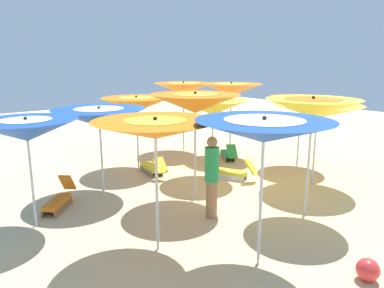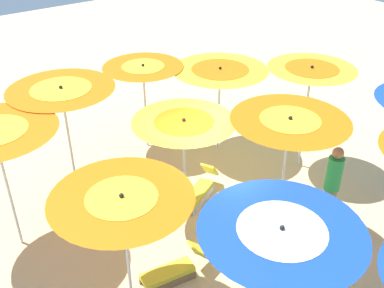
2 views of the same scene
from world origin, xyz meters
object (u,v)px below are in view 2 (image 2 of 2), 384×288
Objects in this scene: beach_umbrella_3 at (280,241)px; beach_umbrella_4 at (289,130)px; lounger_0 at (199,190)px; lounger_3 at (173,270)px; beach_umbrella_8 at (220,76)px; beach_umbrella_11 at (143,73)px; beach_umbrella_5 at (311,76)px; beach_umbrella_6 at (123,208)px; beach_umbrella_7 at (184,131)px; beach_umbrella_10 at (62,97)px; lounger_1 at (107,187)px; beachgoer_0 at (332,184)px.

beach_umbrella_3 is 0.87× the size of beach_umbrella_4.
lounger_3 is at bearing 15.06° from lounger_0.
beach_umbrella_8 is 1.73× the size of lounger_0.
beach_umbrella_4 is at bearing -86.85° from beach_umbrella_11.
beach_umbrella_11 is 1.71× the size of lounger_0.
beach_umbrella_5 is 1.14× the size of beach_umbrella_6.
lounger_0 is at bearing 69.44° from beach_umbrella_3.
beach_umbrella_6 is 1.00× the size of beach_umbrella_11.
lounger_0 is at bearing -129.99° from lounger_3.
lounger_0 is (0.57, 0.25, -1.79)m from beach_umbrella_7.
beach_umbrella_4 is 1.15× the size of beach_umbrella_6.
beach_umbrella_11 is at bearing -122.72° from lounger_0.
beach_umbrella_7 reaches higher than beach_umbrella_11.
beach_umbrella_3 is 5.21m from beach_umbrella_10.
lounger_1 is (-0.95, 1.55, -1.78)m from beach_umbrella_7.
beach_umbrella_4 reaches higher than beach_umbrella_6.
beachgoer_0 is (-0.09, -3.51, -1.06)m from beach_umbrella_8.
lounger_3 is at bearing -36.68° from beachgoer_0.
beach_umbrella_10 is 1.87× the size of lounger_3.
beachgoer_0 reaches higher than lounger_1.
beach_umbrella_5 reaches higher than beach_umbrella_8.
beach_umbrella_7 is (0.67, 3.05, 0.07)m from beach_umbrella_3.
lounger_1 is 0.90× the size of lounger_3.
beach_umbrella_10 is at bearing -68.46° from lounger_0.
beach_umbrella_4 is 2.80m from lounger_0.
beach_umbrella_5 is 5.04m from lounger_3.
beach_umbrella_3 reaches higher than lounger_1.
beach_umbrella_10 is 1.46× the size of beachgoer_0.
beach_umbrella_8 is 1.01× the size of beach_umbrella_11.
beach_umbrella_8 is 4.81m from lounger_3.
beach_umbrella_6 reaches higher than beach_umbrella_11.
beach_umbrella_5 is at bearing 36.00° from beach_umbrella_3.
beach_umbrella_7 is 1.29× the size of beachgoer_0.
beachgoer_0 is (1.03, -0.38, -1.39)m from beach_umbrella_4.
lounger_1 is at bearing -48.58° from beach_umbrella_10.
beach_umbrella_4 is 1.98× the size of lounger_0.
beach_umbrella_10 is 2.21m from lounger_1.
beach_umbrella_7 is at bearing -2.02° from lounger_0.
beach_umbrella_3 is 0.99× the size of beach_umbrella_8.
beach_umbrella_10 reaches higher than beachgoer_0.
beach_umbrella_5 is at bearing 144.90° from lounger_0.
beach_umbrella_5 is at bearing 31.70° from beach_umbrella_4.
beach_umbrella_7 is at bearing 126.34° from beach_umbrella_4.
beach_umbrella_6 reaches higher than beach_umbrella_3.
beach_umbrella_11 is 3.14m from lounger_0.
beach_umbrella_6 is at bearing 99.00° from lounger_1.
beach_umbrella_4 is 3.34m from beach_umbrella_8.
lounger_1 is at bearing -85.65° from lounger_3.
beach_umbrella_11 is (-1.36, 1.20, 0.01)m from beach_umbrella_8.
beach_umbrella_4 is 1.91m from beach_umbrella_7.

